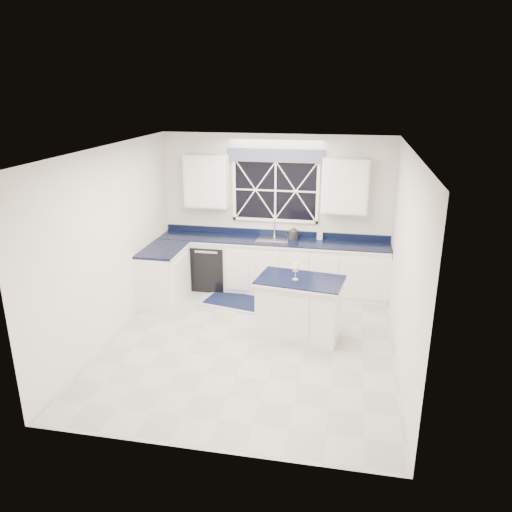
% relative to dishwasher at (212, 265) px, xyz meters
% --- Properties ---
extents(ground, '(4.50, 4.50, 0.00)m').
position_rel_dishwasher_xyz_m(ground, '(1.10, -1.95, -0.41)').
color(ground, '#AFAFAA').
rests_on(ground, ground).
extents(back_wall, '(4.00, 0.10, 2.70)m').
position_rel_dishwasher_xyz_m(back_wall, '(1.10, 0.30, 0.94)').
color(back_wall, white).
rests_on(back_wall, ground).
extents(base_cabinets, '(3.99, 1.60, 0.90)m').
position_rel_dishwasher_xyz_m(base_cabinets, '(0.77, -0.17, 0.04)').
color(base_cabinets, white).
rests_on(base_cabinets, ground).
extents(countertop, '(3.98, 0.64, 0.04)m').
position_rel_dishwasher_xyz_m(countertop, '(1.10, 0.00, 0.51)').
color(countertop, black).
rests_on(countertop, base_cabinets).
extents(dishwasher, '(0.60, 0.58, 0.82)m').
position_rel_dishwasher_xyz_m(dishwasher, '(0.00, 0.00, 0.00)').
color(dishwasher, black).
rests_on(dishwasher, ground).
extents(window, '(1.65, 0.09, 1.26)m').
position_rel_dishwasher_xyz_m(window, '(1.10, 0.25, 1.42)').
color(window, black).
rests_on(window, ground).
extents(upper_cabinets, '(3.10, 0.34, 0.90)m').
position_rel_dishwasher_xyz_m(upper_cabinets, '(1.10, 0.13, 1.49)').
color(upper_cabinets, white).
rests_on(upper_cabinets, ground).
extents(faucet, '(0.05, 0.20, 0.30)m').
position_rel_dishwasher_xyz_m(faucet, '(1.10, 0.19, 0.69)').
color(faucet, '#BBBBBD').
rests_on(faucet, countertop).
extents(island, '(1.28, 0.88, 0.89)m').
position_rel_dishwasher_xyz_m(island, '(1.75, -1.60, 0.04)').
color(island, white).
rests_on(island, ground).
extents(rug, '(1.33, 0.97, 0.02)m').
position_rel_dishwasher_xyz_m(rug, '(0.62, -0.60, -0.40)').
color(rug, '#ACACA7').
rests_on(rug, ground).
extents(kettle, '(0.28, 0.23, 0.21)m').
position_rel_dishwasher_xyz_m(kettle, '(1.44, 0.13, 0.63)').
color(kettle, '#2C2B2E').
rests_on(kettle, countertop).
extents(wine_glass, '(0.10, 0.10, 0.24)m').
position_rel_dishwasher_xyz_m(wine_glass, '(1.68, -1.63, 0.64)').
color(wine_glass, silver).
rests_on(wine_glass, island).
extents(soap_bottle, '(0.10, 0.10, 0.21)m').
position_rel_dishwasher_xyz_m(soap_bottle, '(1.89, 0.19, 0.64)').
color(soap_bottle, silver).
rests_on(soap_bottle, countertop).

